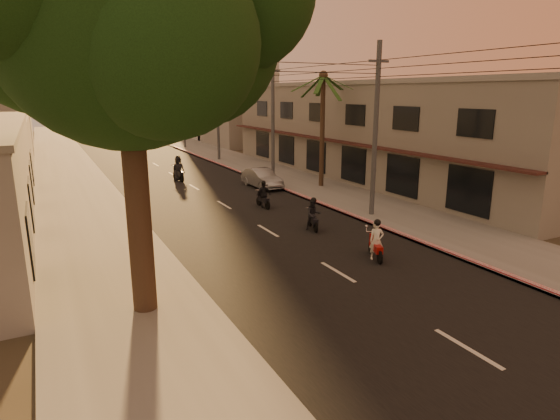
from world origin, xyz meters
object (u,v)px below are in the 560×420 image
at_px(scooter_red, 376,241).
at_px(parked_car, 262,178).
at_px(broadleaf_tree, 138,15).
at_px(scooter_mid_a, 313,215).
at_px(scooter_mid_b, 263,196).
at_px(scooter_far_a, 178,170).
at_px(palm_tree, 323,82).

bearing_deg(scooter_red, parked_car, 103.72).
bearing_deg(broadleaf_tree, scooter_mid_a, 30.21).
xyz_separation_m(scooter_mid_b, scooter_far_a, (-2.10, 10.55, 0.15)).
height_order(scooter_mid_a, parked_car, scooter_mid_a).
height_order(scooter_mid_a, scooter_far_a, scooter_far_a).
xyz_separation_m(scooter_mid_a, scooter_far_a, (-2.34, 15.73, 0.13)).
xyz_separation_m(broadleaf_tree, scooter_far_a, (6.32, 20.77, -7.60)).
bearing_deg(broadleaf_tree, palm_tree, 43.48).
bearing_deg(scooter_mid_a, scooter_mid_b, 109.24).
relative_size(scooter_red, scooter_mid_b, 1.02).
bearing_deg(scooter_red, scooter_far_a, 118.31).
distance_m(scooter_mid_a, scooter_mid_b, 5.18).
height_order(scooter_mid_b, scooter_far_a, scooter_far_a).
bearing_deg(palm_tree, scooter_mid_b, -149.56).
xyz_separation_m(scooter_red, scooter_mid_b, (-0.32, 9.87, -0.03)).
xyz_separation_m(scooter_red, scooter_far_a, (-2.43, 20.41, 0.13)).
distance_m(palm_tree, parked_car, 7.71).
xyz_separation_m(broadleaf_tree, parked_car, (10.85, 15.64, -7.81)).
relative_size(scooter_mid_a, scooter_far_a, 0.82).
bearing_deg(broadleaf_tree, scooter_mid_b, 50.49).
height_order(palm_tree, scooter_red, palm_tree).
height_order(broadleaf_tree, scooter_mid_b, broadleaf_tree).
relative_size(scooter_far_a, parked_car, 0.49).
bearing_deg(scooter_mid_b, scooter_red, -89.73).
relative_size(palm_tree, scooter_mid_a, 5.06).
distance_m(scooter_red, parked_car, 15.43).
relative_size(broadleaf_tree, scooter_mid_a, 7.47).
height_order(broadleaf_tree, palm_tree, broadleaf_tree).
bearing_deg(scooter_far_a, broadleaf_tree, -113.06).
distance_m(broadleaf_tree, scooter_mid_b, 15.35).
xyz_separation_m(scooter_mid_a, parked_car, (2.19, 10.60, -0.08)).
height_order(broadleaf_tree, scooter_far_a, broadleaf_tree).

